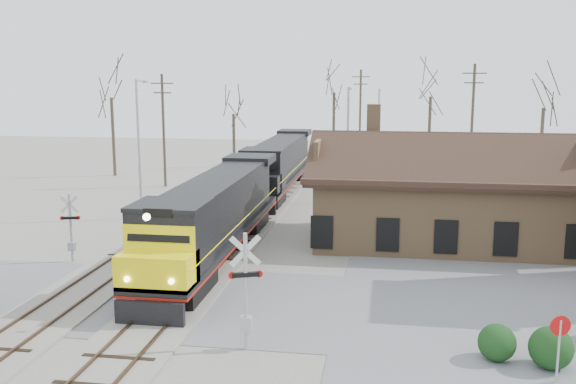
# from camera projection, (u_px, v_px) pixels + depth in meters

# --- Properties ---
(ground) EXTENTS (140.00, 140.00, 0.00)m
(ground) POSITION_uv_depth(u_px,v_px,m) (176.00, 301.00, 27.66)
(ground) COLOR gray
(ground) RESTS_ON ground
(road) EXTENTS (60.00, 9.00, 0.03)m
(road) POSITION_uv_depth(u_px,v_px,m) (176.00, 300.00, 27.66)
(road) COLOR slate
(road) RESTS_ON ground
(track_main) EXTENTS (3.40, 90.00, 0.24)m
(track_main) POSITION_uv_depth(u_px,v_px,m) (249.00, 222.00, 42.23)
(track_main) COLOR gray
(track_main) RESTS_ON ground
(track_siding) EXTENTS (3.40, 90.00, 0.24)m
(track_siding) POSITION_uv_depth(u_px,v_px,m) (184.00, 220.00, 42.91)
(track_siding) COLOR gray
(track_siding) RESTS_ON ground
(depot) EXTENTS (15.20, 9.31, 7.90)m
(depot) POSITION_uv_depth(u_px,v_px,m) (441.00, 201.00, 37.08)
(depot) COLOR #97734E
(depot) RESTS_ON ground
(locomotive_lead) EXTENTS (2.98, 19.97, 4.43)m
(locomotive_lead) POSITION_uv_depth(u_px,v_px,m) (214.00, 217.00, 33.38)
(locomotive_lead) COLOR black
(locomotive_lead) RESTS_ON ground
(locomotive_trailing) EXTENTS (2.98, 19.97, 4.19)m
(locomotive_trailing) POSITION_uv_depth(u_px,v_px,m) (279.00, 164.00, 53.06)
(locomotive_trailing) COLOR black
(locomotive_trailing) RESTS_ON ground
(crossbuck_near) EXTENTS (1.16, 0.50, 4.25)m
(crossbuck_near) POSITION_uv_depth(u_px,v_px,m) (246.00, 296.00, 22.36)
(crossbuck_near) COLOR #A5A8AD
(crossbuck_near) RESTS_ON ground
(crossbuck_far) EXTENTS (1.01, 0.35, 3.60)m
(crossbuck_far) POSITION_uv_depth(u_px,v_px,m) (71.00, 230.00, 33.16)
(crossbuck_far) COLOR #A5A8AD
(crossbuck_far) RESTS_ON ground
(do_not_enter_sign) EXTENTS (0.66, 0.20, 2.26)m
(do_not_enter_sign) POSITION_uv_depth(u_px,v_px,m) (560.00, 337.00, 19.92)
(do_not_enter_sign) COLOR #A5A8AD
(do_not_enter_sign) RESTS_ON ground
(hedge_a) EXTENTS (1.28, 1.28, 1.28)m
(hedge_a) POSITION_uv_depth(u_px,v_px,m) (497.00, 343.00, 21.73)
(hedge_a) COLOR black
(hedge_a) RESTS_ON ground
(hedge_b) EXTENTS (1.44, 1.44, 1.44)m
(hedge_b) POSITION_uv_depth(u_px,v_px,m) (551.00, 348.00, 21.12)
(hedge_b) COLOR black
(hedge_b) RESTS_ON ground
(streetlight_a) EXTENTS (0.25, 2.04, 9.34)m
(streetlight_a) POSITION_uv_depth(u_px,v_px,m) (139.00, 142.00, 42.74)
(streetlight_a) COLOR #A5A8AD
(streetlight_a) RESTS_ON ground
(streetlight_b) EXTENTS (0.25, 2.04, 8.75)m
(streetlight_b) POSITION_uv_depth(u_px,v_px,m) (348.00, 138.00, 48.35)
(streetlight_b) COLOR #A5A8AD
(streetlight_b) RESTS_ON ground
(streetlight_c) EXTENTS (0.25, 2.04, 8.35)m
(streetlight_c) POSITION_uv_depth(u_px,v_px,m) (378.00, 126.00, 62.41)
(streetlight_c) COLOR #A5A8AD
(streetlight_c) RESTS_ON ground
(utility_pole_a) EXTENTS (2.00, 0.24, 9.73)m
(utility_pole_a) POSITION_uv_depth(u_px,v_px,m) (164.00, 128.00, 55.33)
(utility_pole_a) COLOR #382D23
(utility_pole_a) RESTS_ON ground
(utility_pole_b) EXTENTS (2.00, 0.24, 10.25)m
(utility_pole_b) POSITION_uv_depth(u_px,v_px,m) (360.00, 114.00, 72.03)
(utility_pole_b) COLOR #382D23
(utility_pole_b) RESTS_ON ground
(utility_pole_c) EXTENTS (2.00, 0.24, 10.57)m
(utility_pole_c) POSITION_uv_depth(u_px,v_px,m) (472.00, 124.00, 54.84)
(utility_pole_c) COLOR #382D23
(utility_pole_c) RESTS_ON ground
(tree_a) EXTENTS (5.02, 5.02, 12.31)m
(tree_a) POSITION_uv_depth(u_px,v_px,m) (111.00, 84.00, 60.78)
(tree_a) COLOR #382D23
(tree_a) RESTS_ON ground
(tree_b) EXTENTS (3.74, 3.74, 9.16)m
(tree_b) POSITION_uv_depth(u_px,v_px,m) (233.00, 105.00, 67.27)
(tree_b) COLOR #382D23
(tree_b) RESTS_ON ground
(tree_c) EXTENTS (5.16, 5.16, 12.65)m
(tree_c) POSITION_uv_depth(u_px,v_px,m) (334.00, 81.00, 71.58)
(tree_c) COLOR #382D23
(tree_c) RESTS_ON ground
(tree_d) EXTENTS (4.96, 4.96, 12.15)m
(tree_d) POSITION_uv_depth(u_px,v_px,m) (431.00, 85.00, 66.40)
(tree_d) COLOR #382D23
(tree_d) RESTS_ON ground
(tree_e) EXTENTS (4.47, 4.47, 10.95)m
(tree_e) POSITION_uv_depth(u_px,v_px,m) (544.00, 96.00, 58.02)
(tree_e) COLOR #382D23
(tree_e) RESTS_ON ground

